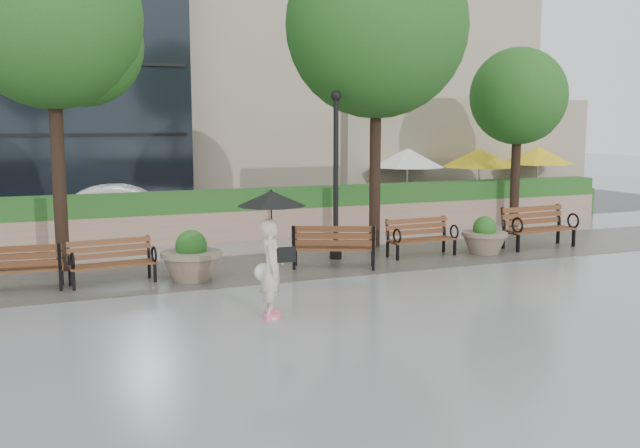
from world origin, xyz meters
name	(u,v)px	position (x,y,z in m)	size (l,w,h in m)	color
ground	(348,295)	(0.00, 0.00, 0.00)	(100.00, 100.00, 0.00)	gray
cobble_strip	(291,265)	(0.00, 3.00, 0.01)	(28.00, 3.20, 0.01)	#383330
hedge_wall	(239,215)	(0.00, 7.00, 0.66)	(24.00, 0.80, 1.35)	tan
cafe_wall	(471,155)	(9.50, 10.00, 2.00)	(10.00, 0.60, 4.00)	tan
cafe_hedge	(495,205)	(9.00, 7.80, 0.45)	(8.00, 0.50, 0.90)	#2A531B
asphalt_street	(205,221)	(0.00, 11.00, 0.00)	(40.00, 7.00, 0.00)	black
bench_0	(16,278)	(-5.61, 2.65, 0.27)	(1.74, 0.83, 0.90)	brown
bench_1	(113,271)	(-3.87, 2.59, 0.26)	(1.68, 0.78, 0.87)	brown
bench_2	(334,255)	(0.76, 2.35, 0.29)	(1.91, 1.41, 0.96)	brown
bench_3	(421,245)	(3.23, 2.82, 0.26)	(1.68, 0.71, 0.89)	brown
bench_4	(539,236)	(6.58, 2.70, 0.31)	(1.98, 0.88, 1.03)	brown
planter_left	(192,261)	(-2.36, 2.33, 0.40)	(1.22, 1.22, 1.02)	#7F6B56
planter_right	(484,239)	(4.82, 2.54, 0.36)	(1.09, 1.09, 0.92)	#7F6B56
lamppost	(336,186)	(1.23, 3.31, 1.70)	(0.28, 0.28, 3.86)	black
tree_0	(59,26)	(-4.54, 4.42, 5.12)	(3.76, 3.72, 7.12)	black
tree_1	(381,33)	(2.93, 4.44, 5.34)	(4.48, 4.48, 7.72)	black
tree_2	(521,100)	(8.55, 6.12, 3.82)	(3.05, 2.88, 5.38)	black
patio_umb_white	(407,158)	(6.35, 9.02, 1.99)	(2.50, 2.50, 2.30)	black
patio_umb_yellow_a	(480,158)	(8.59, 8.16, 1.99)	(2.50, 2.50, 2.30)	black
patio_umb_yellow_b	(538,156)	(11.54, 8.83, 1.99)	(2.50, 2.50, 2.30)	black
car_right	(127,207)	(-2.59, 10.01, 0.66)	(1.39, 4.00, 1.32)	silver
pedestrian	(272,241)	(-1.75, -0.85, 1.25)	(1.12, 1.12, 2.05)	beige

